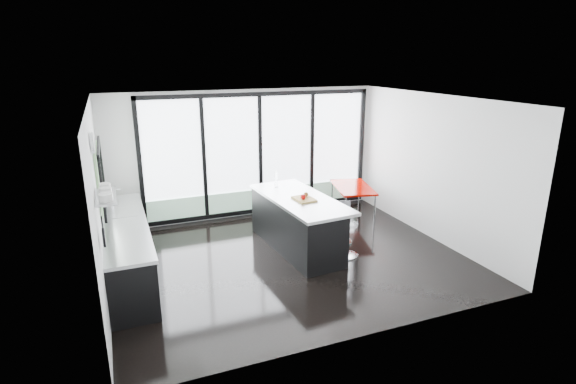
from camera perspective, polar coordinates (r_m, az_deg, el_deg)
name	(u,v)px	position (r m, az deg, el deg)	size (l,w,h in m)	color
floor	(289,259)	(8.10, 0.13, -8.46)	(6.00, 5.00, 0.00)	black
ceiling	(289,100)	(7.35, 0.15, 11.66)	(6.00, 5.00, 0.00)	white
wall_back	(259,160)	(9.98, -3.72, 4.14)	(6.00, 0.09, 2.80)	silver
wall_front	(367,236)	(5.50, 9.99, -5.52)	(6.00, 0.00, 2.80)	silver
wall_left	(99,188)	(7.32, -22.86, 0.42)	(0.26, 5.00, 2.80)	silver
wall_right	(433,168)	(9.13, 17.91, 2.97)	(0.00, 5.00, 2.80)	silver
counter_cabinets	(127,249)	(7.79, -19.72, -6.85)	(0.69, 3.24, 1.36)	black
island	(296,223)	(8.35, 1.03, -3.92)	(1.21, 2.49, 1.28)	black
bar_stool_near	(348,240)	(8.15, 7.59, -6.01)	(0.40, 0.40, 0.63)	silver
bar_stool_far	(343,227)	(8.73, 6.96, -4.45)	(0.39, 0.39, 0.62)	silver
red_table	(352,201)	(10.14, 8.17, -1.18)	(0.75, 1.31, 0.70)	#920700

